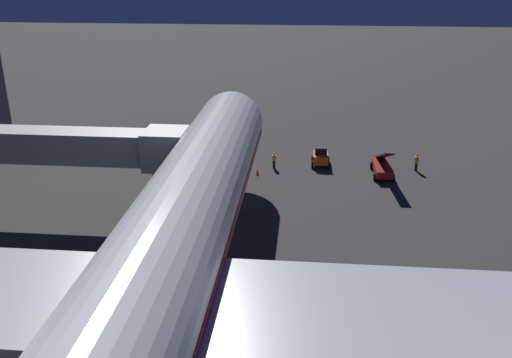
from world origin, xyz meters
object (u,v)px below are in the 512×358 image
(pushback_tug, at_px, (321,158))
(traffic_cone_nose_port, at_px, (257,172))
(ground_crew_near_nose_gear, at_px, (274,159))
(ground_crew_marshaller_fwd, at_px, (417,162))
(jet_bridge, at_px, (72,146))
(airliner_at_gate, at_px, (139,313))
(belt_loader, at_px, (382,166))
(traffic_cone_nose_starboard, at_px, (213,170))

(pushback_tug, distance_m, traffic_cone_nose_port, 7.02)
(pushback_tug, bearing_deg, ground_crew_near_nose_gear, 14.08)
(ground_crew_near_nose_gear, distance_m, ground_crew_marshaller_fwd, 14.19)
(jet_bridge, height_order, ground_crew_marshaller_fwd, jet_bridge)
(airliner_at_gate, height_order, ground_crew_near_nose_gear, airliner_at_gate)
(airliner_at_gate, relative_size, belt_loader, 8.61)
(pushback_tug, xyz_separation_m, traffic_cone_nose_starboard, (10.60, 3.24, -0.50))
(pushback_tug, distance_m, ground_crew_near_nose_gear, 4.85)
(jet_bridge, distance_m, ground_crew_marshaller_fwd, 32.52)
(jet_bridge, distance_m, pushback_tug, 24.63)
(airliner_at_gate, xyz_separation_m, traffic_cone_nose_port, (-2.20, -31.18, -5.38))
(traffic_cone_nose_starboard, bearing_deg, ground_crew_marshaller_fwd, -172.77)
(pushback_tug, xyz_separation_m, ground_crew_marshaller_fwd, (-9.48, 0.69, 0.18))
(belt_loader, relative_size, ground_crew_near_nose_gear, 4.61)
(jet_bridge, xyz_separation_m, ground_crew_near_nose_gear, (-15.40, -12.14, -4.89))
(belt_loader, relative_size, pushback_tug, 3.19)
(belt_loader, distance_m, ground_crew_near_nose_gear, 10.71)
(ground_crew_near_nose_gear, bearing_deg, traffic_cone_nose_starboard, 19.29)
(airliner_at_gate, height_order, traffic_cone_nose_port, airliner_at_gate)
(traffic_cone_nose_port, relative_size, traffic_cone_nose_starboard, 1.00)
(airliner_at_gate, relative_size, ground_crew_marshaller_fwd, 37.26)
(pushback_tug, xyz_separation_m, traffic_cone_nose_port, (6.20, 3.24, -0.50))
(ground_crew_near_nose_gear, bearing_deg, belt_loader, 174.99)
(belt_loader, relative_size, traffic_cone_nose_starboard, 13.79)
(airliner_at_gate, relative_size, jet_bridge, 3.00)
(airliner_at_gate, distance_m, ground_crew_marshaller_fwd, 38.47)
(airliner_at_gate, bearing_deg, ground_crew_marshaller_fwd, -117.94)
(airliner_at_gate, xyz_separation_m, belt_loader, (-14.38, -32.31, -4.81))
(pushback_tug, relative_size, ground_crew_near_nose_gear, 1.45)
(ground_crew_near_nose_gear, relative_size, traffic_cone_nose_starboard, 2.99)
(jet_bridge, relative_size, belt_loader, 2.87)
(ground_crew_near_nose_gear, distance_m, traffic_cone_nose_port, 2.63)
(traffic_cone_nose_port, bearing_deg, ground_crew_marshaller_fwd, -170.77)
(pushback_tug, relative_size, ground_crew_marshaller_fwd, 1.36)
(airliner_at_gate, distance_m, belt_loader, 35.69)
(ground_crew_near_nose_gear, xyz_separation_m, traffic_cone_nose_starboard, (5.90, 2.07, -0.63))
(ground_crew_marshaller_fwd, bearing_deg, pushback_tug, -4.19)
(jet_bridge, distance_m, belt_loader, 28.80)
(airliner_at_gate, xyz_separation_m, ground_crew_near_nose_gear, (-3.70, -33.24, -4.75))
(airliner_at_gate, height_order, belt_loader, airliner_at_gate)
(traffic_cone_nose_starboard, bearing_deg, belt_loader, -176.10)
(ground_crew_marshaller_fwd, bearing_deg, traffic_cone_nose_port, 9.23)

